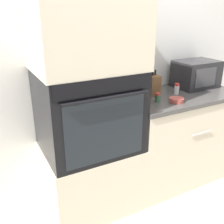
# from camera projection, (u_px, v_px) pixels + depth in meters

# --- Properties ---
(ground_plane) EXTENTS (12.00, 12.00, 0.00)m
(ground_plane) POSITION_uv_depth(u_px,v_px,m) (146.00, 209.00, 2.27)
(ground_plane) COLOR beige
(wall_back) EXTENTS (8.00, 0.05, 2.50)m
(wall_back) POSITION_uv_depth(u_px,v_px,m) (112.00, 53.00, 2.32)
(wall_back) COLOR silver
(wall_back) RESTS_ON ground_plane
(oven_cabinet_base) EXTENTS (0.75, 0.60, 0.56)m
(oven_cabinet_base) POSITION_uv_depth(u_px,v_px,m) (91.00, 176.00, 2.25)
(oven_cabinet_base) COLOR beige
(oven_cabinet_base) RESTS_ON ground_plane
(wall_oven) EXTENTS (0.73, 0.64, 0.64)m
(wall_oven) POSITION_uv_depth(u_px,v_px,m) (89.00, 110.00, 2.02)
(wall_oven) COLOR black
(wall_oven) RESTS_ON oven_cabinet_base
(oven_cabinet_upper) EXTENTS (0.75, 0.60, 0.59)m
(oven_cabinet_upper) POSITION_uv_depth(u_px,v_px,m) (85.00, 27.00, 1.80)
(oven_cabinet_upper) COLOR beige
(oven_cabinet_upper) RESTS_ON wall_oven
(counter_unit) EXTENTS (1.10, 0.63, 0.89)m
(counter_unit) POSITION_uv_depth(u_px,v_px,m) (175.00, 136.00, 2.59)
(counter_unit) COLOR beige
(counter_unit) RESTS_ON ground_plane
(microwave) EXTENTS (0.41, 0.30, 0.26)m
(microwave) POSITION_uv_depth(u_px,v_px,m) (196.00, 74.00, 2.58)
(microwave) COLOR #232326
(microwave) RESTS_ON counter_unit
(knife_block) EXTENTS (0.10, 0.13, 0.22)m
(knife_block) POSITION_uv_depth(u_px,v_px,m) (152.00, 85.00, 2.36)
(knife_block) COLOR brown
(knife_block) RESTS_ON counter_unit
(bowl) EXTENTS (0.12, 0.12, 0.04)m
(bowl) POSITION_uv_depth(u_px,v_px,m) (176.00, 100.00, 2.19)
(bowl) COLOR #B24C42
(bowl) RESTS_ON counter_unit
(condiment_jar_near) EXTENTS (0.05, 0.05, 0.08)m
(condiment_jar_near) POSITION_uv_depth(u_px,v_px,m) (158.00, 97.00, 2.19)
(condiment_jar_near) COLOR #427047
(condiment_jar_near) RESTS_ON counter_unit
(condiment_jar_mid) EXTENTS (0.04, 0.04, 0.10)m
(condiment_jar_mid) POSITION_uv_depth(u_px,v_px,m) (177.00, 89.00, 2.39)
(condiment_jar_mid) COLOR silver
(condiment_jar_mid) RESTS_ON counter_unit
(condiment_jar_far) EXTENTS (0.05, 0.05, 0.07)m
(condiment_jar_far) POSITION_uv_depth(u_px,v_px,m) (140.00, 92.00, 2.34)
(condiment_jar_far) COLOR silver
(condiment_jar_far) RESTS_ON counter_unit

